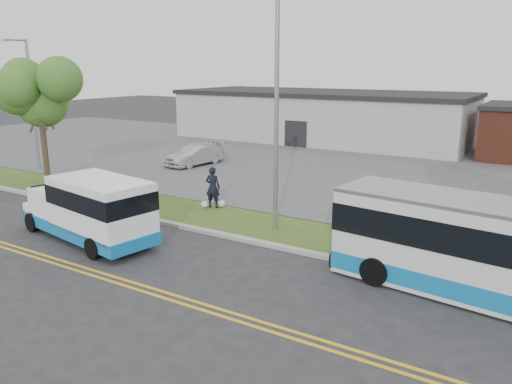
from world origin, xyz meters
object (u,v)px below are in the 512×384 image
Objects in this scene: shuttle_bus at (92,207)px; parked_car_a at (196,156)px; streetlight_near at (276,101)px; parked_car_b at (195,154)px; tree_west at (39,92)px; pedestrian at (213,187)px; streetlight_far at (31,99)px.

parked_car_a is at bearing 122.38° from shuttle_bus.
streetlight_near is 14.89m from parked_car_a.
shuttle_bus is at bearing -61.63° from parked_car_b.
tree_west reaches higher than pedestrian.
streetlight_near is 2.02× the size of parked_car_b.
shuttle_bus is at bearing -138.74° from streetlight_near.
tree_west is 10.28m from parked_car_a.
parked_car_a is 0.82× the size of parked_car_b.
streetlight_far is 4.15× the size of pedestrian.
parked_car_b is at bearing 145.47° from parked_car_a.
streetlight_far is at bearing -132.50° from parked_car_a.
streetlight_near is (15.00, -0.47, 0.11)m from tree_west.
tree_west is at bearing 178.20° from streetlight_near.
tree_west is 11.74m from pedestrian.
tree_west is at bearing -105.58° from parked_car_a.
pedestrian reaches higher than parked_car_b.
pedestrian is 0.41× the size of parked_car_b.
streetlight_far is (-4.00, 2.22, -0.65)m from tree_west.
tree_west is at bearing -28.98° from streetlight_far.
shuttle_bus reaches higher than parked_car_a.
streetlight_near is at bearing -29.36° from parked_car_a.
streetlight_near is 8.02m from shuttle_bus.
streetlight_far is 2.06× the size of parked_car_a.
parked_car_b is at bearing -59.10° from pedestrian.
parked_car_a is at bearing -39.49° from parked_car_b.
parked_car_b is at bearing 40.86° from streetlight_far.
parked_car_a is at bearing 141.19° from streetlight_near.
parked_car_b is (-7.41, 7.97, -0.28)m from pedestrian.
shuttle_bus is 14.73m from parked_car_a.
pedestrian is 10.89m from parked_car_b.
parked_car_a is (-11.07, 8.90, -4.49)m from streetlight_near.
streetlight_near is at bearing -1.80° from tree_west.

